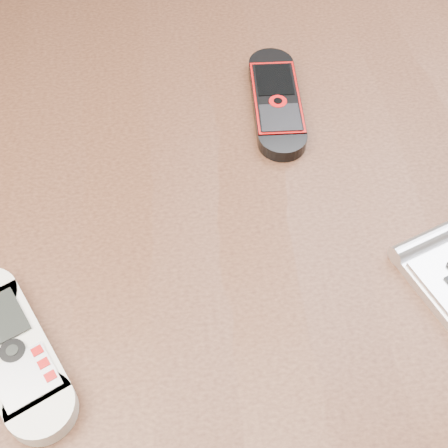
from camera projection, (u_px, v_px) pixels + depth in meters
table at (219, 300)px, 0.57m from camera, size 1.20×0.80×0.75m
nokia_white at (13, 350)px, 0.41m from camera, size 0.10×0.14×0.02m
nokia_black_red at (276, 101)px, 0.56m from camera, size 0.05×0.14×0.01m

